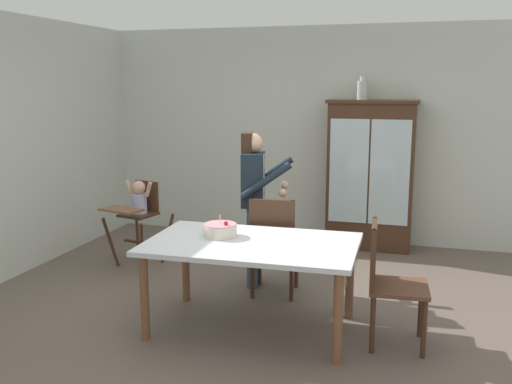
% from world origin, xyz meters
% --- Properties ---
extents(ground_plane, '(6.24, 6.24, 0.00)m').
position_xyz_m(ground_plane, '(0.00, 0.00, 0.00)').
color(ground_plane, '#66564C').
extents(wall_back, '(5.32, 0.06, 2.70)m').
position_xyz_m(wall_back, '(0.00, 2.63, 1.35)').
color(wall_back, silver).
rests_on(wall_back, ground_plane).
extents(china_cabinet, '(1.07, 0.48, 1.81)m').
position_xyz_m(china_cabinet, '(0.84, 2.37, 0.91)').
color(china_cabinet, '#422819').
rests_on(china_cabinet, ground_plane).
extents(ceramic_vase, '(0.13, 0.13, 0.27)m').
position_xyz_m(ceramic_vase, '(0.71, 2.37, 1.92)').
color(ceramic_vase, '#B2B7B2').
rests_on(ceramic_vase, china_cabinet).
extents(high_chair_with_toddler, '(0.69, 0.77, 0.95)m').
position_xyz_m(high_chair_with_toddler, '(-1.54, 0.96, 0.65)').
color(high_chair_with_toddler, '#422819').
rests_on(high_chair_with_toddler, ground_plane).
extents(adult_person, '(0.57, 0.56, 1.53)m').
position_xyz_m(adult_person, '(-0.13, 0.69, 0.97)').
color(adult_person, '#3D4C6B').
rests_on(adult_person, ground_plane).
extents(dining_table, '(1.71, 1.08, 0.74)m').
position_xyz_m(dining_table, '(0.15, -0.30, 0.66)').
color(dining_table, silver).
rests_on(dining_table, ground_plane).
extents(birthday_cake, '(0.28, 0.28, 0.19)m').
position_xyz_m(birthday_cake, '(-0.15, -0.22, 0.79)').
color(birthday_cake, beige).
rests_on(birthday_cake, dining_table).
extents(dining_chair_far_side, '(0.48, 0.48, 0.96)m').
position_xyz_m(dining_chair_far_side, '(0.14, 0.43, 0.56)').
color(dining_chair_far_side, '#422819').
rests_on(dining_chair_far_side, ground_plane).
extents(dining_chair_right_end, '(0.47, 0.47, 0.96)m').
position_xyz_m(dining_chair_right_end, '(1.22, -0.28, 0.56)').
color(dining_chair_right_end, '#422819').
rests_on(dining_chair_right_end, ground_plane).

